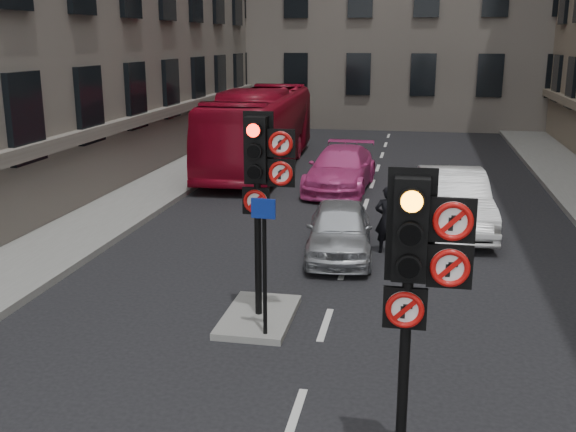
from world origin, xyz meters
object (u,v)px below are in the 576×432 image
at_px(signal_near, 417,263).
at_px(motorcyclist, 387,220).
at_px(bus_red, 260,129).
at_px(motorcycle, 406,226).
at_px(car_pink, 341,169).
at_px(signal_far, 262,171).
at_px(car_white, 452,201).
at_px(car_silver, 339,229).
at_px(info_sign, 264,248).

distance_m(signal_near, motorcyclist, 8.57).
height_order(bus_red, motorcycle, bus_red).
bearing_deg(car_pink, motorcycle, -66.62).
distance_m(signal_far, bus_red, 14.74).
bearing_deg(car_white, signal_near, -100.07).
height_order(car_silver, motorcycle, car_silver).
bearing_deg(motorcyclist, signal_far, 66.37).
height_order(signal_near, motorcyclist, signal_near).
relative_size(car_pink, info_sign, 2.06).
relative_size(signal_near, motorcyclist, 2.23).
relative_size(bus_red, motorcyclist, 6.76).
bearing_deg(car_white, motorcyclist, -129.42).
xyz_separation_m(car_pink, info_sign, (0.09, -11.75, 0.92)).
xyz_separation_m(motorcyclist, info_sign, (-1.74, -5.18, 0.81)).
relative_size(motorcycle, motorcyclist, 1.06).
relative_size(car_silver, info_sign, 1.57).
distance_m(motorcycle, motorcyclist, 0.74).
height_order(signal_near, bus_red, signal_near).
distance_m(bus_red, motorcycle, 11.07).
xyz_separation_m(signal_near, car_pink, (-2.48, 14.94, -1.89)).
bearing_deg(info_sign, car_white, 71.87).
distance_m(motorcycle, info_sign, 6.20).
height_order(car_white, car_pink, car_white).
distance_m(car_silver, car_pink, 7.02).
relative_size(car_pink, motorcycle, 2.81).
relative_size(bus_red, info_sign, 4.67).
height_order(signal_near, info_sign, signal_near).
relative_size(car_silver, motorcyclist, 2.28).
xyz_separation_m(signal_near, motorcyclist, (-0.64, 8.36, -1.78)).
relative_size(signal_far, motorcycle, 2.11).
distance_m(signal_far, motorcyclist, 5.15).
height_order(car_pink, bus_red, bus_red).
bearing_deg(signal_near, car_silver, 102.12).
bearing_deg(signal_near, signal_far, 123.02).
xyz_separation_m(motorcycle, info_sign, (-2.16, -5.71, 1.11)).
bearing_deg(car_silver, motorcyclist, 15.29).
bearing_deg(car_pink, info_sign, -86.61).
relative_size(car_pink, motorcyclist, 2.98).
xyz_separation_m(bus_red, motorcyclist, (5.34, -9.93, -0.71)).
relative_size(signal_near, signal_far, 1.00).
distance_m(car_white, info_sign, 8.22).
xyz_separation_m(car_white, motorcyclist, (-1.57, -2.30, 0.02)).
height_order(car_white, bus_red, bus_red).
bearing_deg(signal_far, info_sign, -75.25).
relative_size(car_white, car_pink, 0.99).
relative_size(car_white, motorcycle, 2.78).
bearing_deg(motorcycle, car_silver, -156.40).
distance_m(car_silver, motorcyclist, 1.15).
bearing_deg(motorcycle, info_sign, -119.18).
distance_m(signal_near, bus_red, 19.28).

